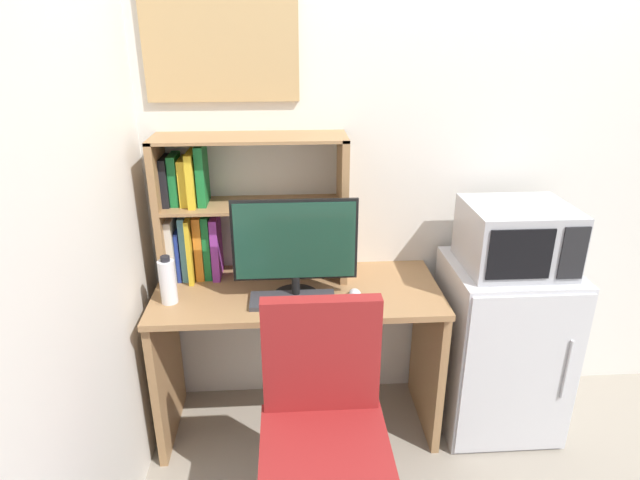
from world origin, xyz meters
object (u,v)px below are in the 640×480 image
(keyboard, at_px, (293,300))
(wall_corkboard, at_px, (221,42))
(water_bottle, at_px, (168,281))
(mini_fridge, at_px, (500,346))
(hutch_bookshelf, at_px, (221,209))
(microwave, at_px, (516,237))
(computer_mouse, at_px, (355,294))
(monitor, at_px, (295,246))
(desk_chair, at_px, (324,452))

(keyboard, relative_size, wall_corkboard, 0.56)
(water_bottle, xyz_separation_m, mini_fridge, (1.53, 0.06, -0.43))
(hutch_bookshelf, xyz_separation_m, microwave, (1.31, -0.18, -0.10))
(hutch_bookshelf, height_order, wall_corkboard, wall_corkboard)
(hutch_bookshelf, bearing_deg, computer_mouse, -23.54)
(monitor, relative_size, desk_chair, 0.54)
(mini_fridge, xyz_separation_m, wall_corkboard, (-1.28, 0.29, 1.38))
(monitor, bearing_deg, microwave, 3.36)
(mini_fridge, bearing_deg, monitor, -176.82)
(computer_mouse, xyz_separation_m, water_bottle, (-0.80, 0.01, 0.08))
(hutch_bookshelf, distance_m, water_bottle, 0.40)
(desk_chair, bearing_deg, computer_mouse, 72.71)
(keyboard, xyz_separation_m, desk_chair, (0.10, -0.54, -0.33))
(keyboard, height_order, mini_fridge, mini_fridge)
(desk_chair, bearing_deg, water_bottle, 137.39)
(desk_chair, bearing_deg, mini_fridge, 35.33)
(monitor, relative_size, microwave, 1.18)
(hutch_bookshelf, height_order, microwave, hutch_bookshelf)
(microwave, distance_m, wall_corkboard, 1.54)
(water_bottle, height_order, microwave, microwave)
(computer_mouse, relative_size, desk_chair, 0.08)
(keyboard, height_order, wall_corkboard, wall_corkboard)
(mini_fridge, bearing_deg, water_bottle, -177.61)
(hutch_bookshelf, distance_m, microwave, 1.33)
(hutch_bookshelf, relative_size, keyboard, 2.31)
(keyboard, distance_m, desk_chair, 0.64)
(hutch_bookshelf, distance_m, wall_corkboard, 0.72)
(monitor, xyz_separation_m, mini_fridge, (0.98, 0.05, -0.58))
(microwave, bearing_deg, monitor, -176.64)
(monitor, distance_m, mini_fridge, 1.14)
(computer_mouse, xyz_separation_m, microwave, (0.73, 0.07, 0.22))
(wall_corkboard, bearing_deg, keyboard, -54.23)
(hutch_bookshelf, relative_size, desk_chair, 0.86)
(mini_fridge, bearing_deg, hutch_bookshelf, 171.97)
(keyboard, distance_m, mini_fridge, 1.06)
(computer_mouse, xyz_separation_m, desk_chair, (-0.18, -0.57, -0.34))
(keyboard, bearing_deg, hutch_bookshelf, 137.81)
(desk_chair, height_order, wall_corkboard, wall_corkboard)
(mini_fridge, bearing_deg, wall_corkboard, 167.37)
(monitor, relative_size, mini_fridge, 0.63)
(water_bottle, xyz_separation_m, wall_corkboard, (0.25, 0.35, 0.94))
(water_bottle, relative_size, wall_corkboard, 0.33)
(hutch_bookshelf, height_order, monitor, hutch_bookshelf)
(microwave, relative_size, desk_chair, 0.46)
(water_bottle, distance_m, desk_chair, 0.95)
(wall_corkboard, bearing_deg, computer_mouse, -32.91)
(hutch_bookshelf, distance_m, keyboard, 0.53)
(microwave, bearing_deg, mini_fridge, -90.02)
(water_bottle, bearing_deg, desk_chair, -42.61)
(desk_chair, bearing_deg, microwave, 35.46)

